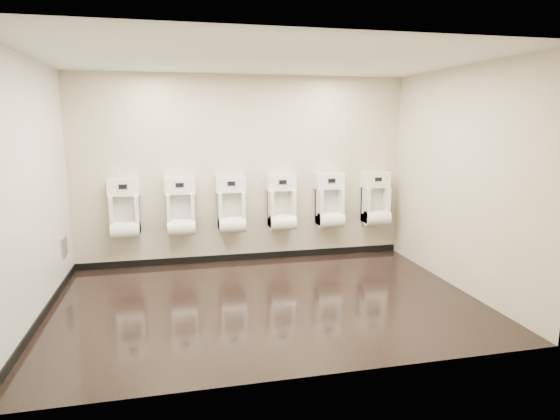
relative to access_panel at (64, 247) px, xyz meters
The scene contains 16 objects.
ground 2.80m from the access_panel, 25.81° to the right, with size 5.00×3.50×0.00m, color black.
ceiling 3.59m from the access_panel, 25.81° to the right, with size 5.00×3.50×0.00m, color silver.
back_wall 2.70m from the access_panel, 12.50° to the left, with size 5.00×0.02×2.80m, color #C2B69A.
front_wall 3.96m from the access_panel, 49.93° to the right, with size 5.00×0.02×2.80m, color #C2B69A.
left_wall 1.50m from the access_panel, 90.87° to the right, with size 0.02×3.50×2.80m, color #C2B69A.
right_wall 5.20m from the access_panel, 13.54° to the right, with size 0.02×3.50×2.80m, color #C2B69A.
tile_overlay_left 1.50m from the access_panel, 90.63° to the right, with size 0.01×3.50×2.80m, color white.
skirting_back 2.58m from the access_panel, 12.23° to the left, with size 5.00×0.02×0.10m, color black.
skirting_left 1.28m from the access_panel, 90.30° to the right, with size 0.02×3.50×0.10m, color black.
access_panel is the anchor object (origin of this frame).
urinal_0 0.92m from the access_panel, 28.32° to the left, with size 0.45×0.34×0.83m.
urinal_1 1.61m from the access_panel, 14.80° to the left, with size 0.45×0.34×0.83m.
urinal_2 2.32m from the access_panel, 10.09° to the left, with size 0.45×0.34×0.83m.
urinal_3 3.08m from the access_panel, ahead, with size 0.45×0.34×0.83m.
urinal_4 3.84m from the access_panel, ahead, with size 0.45×0.34×0.83m.
urinal_5 4.60m from the access_panel, ahead, with size 0.45×0.34×0.83m.
Camera 1 is at (-1.02, -5.22, 2.12)m, focal length 30.00 mm.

